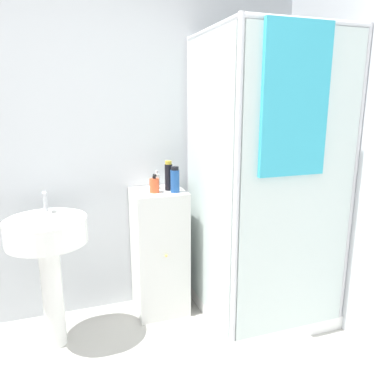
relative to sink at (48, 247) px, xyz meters
name	(u,v)px	position (x,y,z in m)	size (l,w,h in m)	color
wall_back	(71,143)	(0.19, 0.40, 0.58)	(6.40, 0.06, 2.50)	silver
shower_enclosure	(260,241)	(1.37, -0.14, -0.08)	(0.85, 0.88, 1.97)	white
vanity_cabinet	(159,252)	(0.74, 0.19, -0.21)	(0.36, 0.38, 0.92)	silver
sink	(48,247)	(0.00, 0.00, 0.00)	(0.48, 0.48, 0.98)	white
soap_dispenser	(154,185)	(0.70, 0.14, 0.30)	(0.07, 0.07, 0.13)	#E5562D
shampoo_bottle_tall_black	(169,176)	(0.82, 0.18, 0.35)	(0.05, 0.05, 0.21)	black
shampoo_bottle_blue	(175,180)	(0.84, 0.10, 0.34)	(0.06, 0.06, 0.18)	#1E4C93
lotion_bottle_white	(157,181)	(0.75, 0.26, 0.30)	(0.04, 0.04, 0.13)	white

